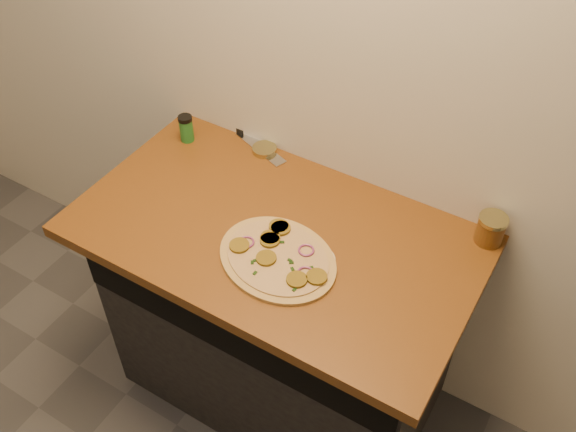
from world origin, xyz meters
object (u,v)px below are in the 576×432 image
Objects in this scene: salsa_jar at (491,229)px; spice_shaker at (186,128)px; chefs_knife at (246,135)px; pizza at (278,257)px.

salsa_jar is 0.95× the size of spice_shaker.
salsa_jar is at bearing -3.19° from chefs_knife.
pizza is at bearing -29.06° from spice_shaker.
pizza is 1.33× the size of chefs_knife.
pizza is 4.49× the size of spice_shaker.
spice_shaker is (-0.16, -0.12, 0.04)m from chefs_knife.
spice_shaker is (-0.55, 0.31, 0.04)m from pizza.
chefs_knife is 3.39× the size of spice_shaker.
salsa_jar is 1.04m from spice_shaker.
chefs_knife is (-0.39, 0.43, -0.00)m from pizza.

